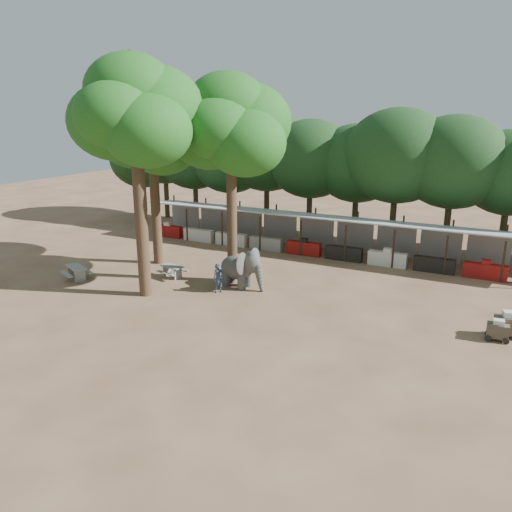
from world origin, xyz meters
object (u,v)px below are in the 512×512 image
at_px(elephant, 242,268).
at_px(cart_back, 498,330).
at_px(yard_tree_left, 151,131).
at_px(handler, 218,278).
at_px(yard_tree_center, 135,113).
at_px(picnic_table_far, 172,270).
at_px(picnic_table_near, 76,271).
at_px(yard_tree_back, 230,126).
at_px(cart_front, 509,324).

distance_m(elephant, cart_back, 12.85).
bearing_deg(yard_tree_left, handler, -26.30).
height_order(yard_tree_center, elephant, yard_tree_center).
bearing_deg(picnic_table_far, yard_tree_left, 151.89).
xyz_separation_m(yard_tree_center, picnic_table_near, (-5.01, 0.01, -8.70)).
height_order(yard_tree_left, handler, yard_tree_left).
relative_size(yard_tree_left, handler, 6.97).
height_order(yard_tree_center, cart_back, yard_tree_center).
bearing_deg(yard_tree_center, yard_tree_back, 53.14).
xyz_separation_m(yard_tree_center, cart_front, (17.25, 2.71, -8.64)).
bearing_deg(elephant, yard_tree_back, 150.18).
height_order(elephant, handler, elephant).
height_order(yard_tree_center, cart_front, yard_tree_center).
bearing_deg(yard_tree_left, elephant, -14.48).
distance_m(elephant, picnic_table_far, 4.45).
height_order(yard_tree_left, yard_tree_center, yard_tree_center).
bearing_deg(elephant, picnic_table_near, -153.02).
relative_size(yard_tree_center, cart_back, 12.34).
distance_m(yard_tree_center, cart_front, 19.48).
distance_m(yard_tree_center, picnic_table_far, 9.19).
bearing_deg(cart_front, cart_back, -139.99).
bearing_deg(cart_front, elephant, 162.40).
height_order(elephant, picnic_table_near, elephant).
xyz_separation_m(yard_tree_left, picnic_table_far, (2.68, -2.21, -7.74)).
relative_size(yard_tree_back, picnic_table_near, 5.70).
distance_m(yard_tree_left, elephant, 10.20).
relative_size(yard_tree_left, yard_tree_back, 0.97).
bearing_deg(picnic_table_near, yard_tree_left, 92.23).
distance_m(yard_tree_back, picnic_table_far, 8.82).
xyz_separation_m(yard_tree_left, cart_back, (19.87, -2.86, -7.75)).
distance_m(cart_front, cart_back, 0.69).
xyz_separation_m(yard_tree_back, picnic_table_near, (-8.01, -4.00, -8.03)).
xyz_separation_m(yard_tree_left, handler, (6.38, -3.15, -7.41)).
xyz_separation_m(yard_tree_left, yard_tree_back, (6.00, -1.00, 0.34)).
xyz_separation_m(yard_tree_back, handler, (0.38, -2.15, -7.75)).
distance_m(yard_tree_left, cart_front, 21.76).
xyz_separation_m(picnic_table_far, cart_back, (17.19, -0.65, -0.00)).
bearing_deg(yard_tree_center, cart_back, 7.25).
relative_size(yard_tree_center, yard_tree_back, 1.06).
bearing_deg(picnic_table_far, yard_tree_back, 31.29).
bearing_deg(yard_tree_center, picnic_table_near, 179.94).
bearing_deg(cart_back, yard_tree_center, -175.95).
height_order(yard_tree_left, elephant, yard_tree_left).
height_order(yard_tree_left, yard_tree_back, yard_tree_back).
distance_m(yard_tree_back, elephant, 7.58).
bearing_deg(elephant, cart_back, 3.16).
xyz_separation_m(elephant, cart_back, (12.79, -1.03, -0.63)).
height_order(yard_tree_back, picnic_table_far, yard_tree_back).
height_order(yard_tree_left, cart_front, yard_tree_left).
relative_size(handler, picnic_table_near, 0.79).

